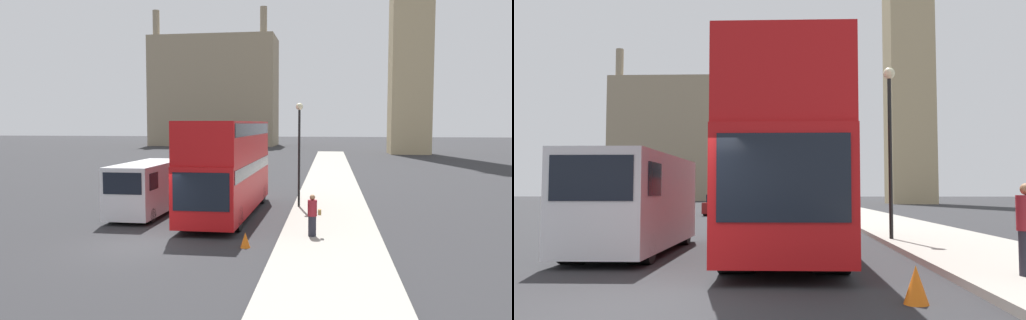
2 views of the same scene
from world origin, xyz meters
TOP-DOWN VIEW (x-y plane):
  - ground_plane at (0.00, 0.00)m, footprint 300.00×300.00m
  - sidewalk_strip at (6.92, 0.00)m, footprint 3.84×120.00m
  - building_block_distant at (-16.35, 81.98)m, footprint 24.78×10.94m
  - red_double_decker_bus at (2.02, 6.48)m, footprint 2.58×10.51m
  - white_van at (-1.90, 5.89)m, footprint 2.07×6.05m
  - pedestrian at (6.24, 1.78)m, footprint 0.52×0.36m
  - street_lamp at (5.30, 8.55)m, footprint 0.36×0.36m
  - parked_sedan at (-2.51, 27.17)m, footprint 1.80×4.26m
  - traffic_cone at (3.91, 0.23)m, footprint 0.36×0.36m

SIDE VIEW (x-z plane):
  - ground_plane at x=0.00m, z-range 0.00..0.00m
  - sidewalk_strip at x=6.92m, z-range 0.00..0.15m
  - traffic_cone at x=3.91m, z-range 0.00..0.55m
  - parked_sedan at x=-2.51m, z-range -0.06..1.32m
  - pedestrian at x=6.24m, z-range 0.15..1.75m
  - white_van at x=-1.90m, z-range 0.09..2.63m
  - red_double_decker_bus at x=2.02m, z-range 0.26..4.80m
  - street_lamp at x=5.30m, z-range 1.02..6.36m
  - building_block_distant at x=-16.35m, z-range -2.34..23.98m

